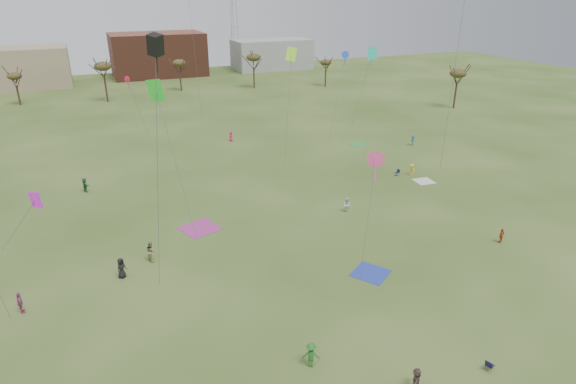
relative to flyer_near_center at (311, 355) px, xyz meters
name	(u,v)px	position (x,y,z in m)	size (l,w,h in m)	color
ground	(346,308)	(5.45, 4.65, -0.93)	(260.00, 260.00, 0.00)	#314F18
flyer_near_center	(311,355)	(0.00, 0.00, 0.00)	(1.21, 0.69, 1.87)	#256722
spectator_fore_a	(501,236)	(25.21, 7.93, -0.15)	(0.92, 0.38, 1.57)	#B4481E
spectator_fore_b	(151,251)	(-7.89, 18.38, 0.05)	(0.96, 0.75, 1.97)	#857F54
spectator_fore_c	(416,380)	(5.21, -4.60, -0.05)	(1.64, 0.52, 1.76)	brown
flyer_mid_a	(121,268)	(-10.73, 16.47, 0.03)	(0.94, 0.61, 1.92)	black
flyer_mid_b	(412,170)	(28.53, 27.22, -0.11)	(1.06, 0.61, 1.64)	yellow
spectator_mid_d	(20,303)	(-18.60, 14.35, -0.01)	(1.08, 0.45, 1.85)	#A84679
spectator_mid_e	(347,205)	(14.41, 20.35, -0.05)	(0.86, 0.67, 1.77)	silver
flyer_far_a	(85,185)	(-13.03, 38.72, -0.02)	(1.70, 0.54, 1.83)	#226837
flyer_far_b	(231,136)	(10.34, 52.47, -0.13)	(0.78, 0.51, 1.60)	#CA2255
flyer_far_c	(412,140)	(37.02, 38.39, -0.08)	(1.11, 0.64, 1.71)	#1E5C8D
blanket_blue	(370,273)	(10.00, 8.26, -0.93)	(2.95, 2.95, 0.03)	#293EB3
blanket_cream	(424,181)	(28.73, 24.63, -0.93)	(2.39, 2.39, 0.03)	silver
blanket_plum	(200,228)	(-2.13, 23.07, -0.93)	(3.64, 3.64, 0.03)	#B0368A
blanket_olive	(358,144)	(29.13, 42.46, -0.93)	(2.64, 2.64, 0.03)	green
camp_chair_center	(489,367)	(10.91, -5.13, -0.67)	(0.67, 0.64, 0.87)	#18163C
camp_chair_right	(397,174)	(26.65, 27.85, -0.67)	(0.62, 0.59, 0.87)	#19163D
kites_aloft	(220,36)	(4.76, 35.99, 17.58)	(62.50, 65.51, 26.97)	red
tree_line	(152,73)	(2.61, 83.78, 6.15)	(117.44, 49.32, 8.91)	#3A2B1E
building_tan	(1,69)	(-29.55, 119.65, 4.07)	(32.00, 14.00, 10.00)	#937F60
building_brick	(158,54)	(10.45, 124.65, 5.07)	(26.00, 16.00, 12.00)	brown
building_grey	(272,54)	(45.45, 122.65, 3.57)	(24.00, 12.00, 9.00)	gray
radio_tower	(233,4)	(35.45, 129.65, 18.27)	(1.51, 1.72, 41.00)	#9EA3A8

